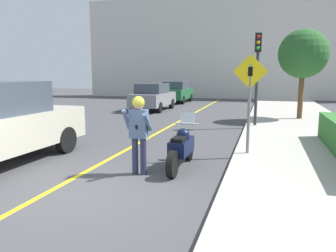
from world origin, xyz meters
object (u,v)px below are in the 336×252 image
(crossing_sign, at_px, (249,94))
(street_tree, at_px, (303,54))
(motorcycle, at_px, (182,148))
(parked_car_grey, at_px, (153,97))
(parked_car_green, at_px, (177,92))
(traffic_light, at_px, (258,62))
(person_biker, at_px, (139,127))

(crossing_sign, xyz_separation_m, street_tree, (2.02, 7.92, 1.45))
(motorcycle, xyz_separation_m, crossing_sign, (1.48, 1.45, 1.23))
(parked_car_grey, bearing_deg, crossing_sign, -58.73)
(street_tree, xyz_separation_m, parked_car_green, (-8.44, 8.43, -2.33))
(traffic_light, bearing_deg, parked_car_green, 119.93)
(motorcycle, relative_size, street_tree, 0.52)
(street_tree, bearing_deg, traffic_light, -125.60)
(crossing_sign, bearing_deg, parked_car_grey, 121.27)
(person_biker, distance_m, street_tree, 11.21)
(motorcycle, height_order, person_biker, person_biker)
(motorcycle, bearing_deg, parked_car_green, 105.50)
(street_tree, distance_m, parked_car_green, 12.15)
(street_tree, height_order, parked_car_green, street_tree)
(crossing_sign, bearing_deg, parked_car_green, 111.44)
(person_biker, xyz_separation_m, street_tree, (4.30, 10.14, 2.08))
(traffic_light, height_order, parked_car_green, traffic_light)
(parked_car_green, bearing_deg, person_biker, -77.43)
(person_biker, relative_size, parked_car_grey, 0.42)
(person_biker, bearing_deg, parked_car_grey, 107.83)
(street_tree, relative_size, parked_car_green, 1.00)
(crossing_sign, xyz_separation_m, parked_car_grey, (-6.37, 10.49, -0.87))
(motorcycle, distance_m, street_tree, 10.36)
(parked_car_green, bearing_deg, motorcycle, -74.50)
(person_biker, bearing_deg, traffic_light, 72.55)
(street_tree, bearing_deg, crossing_sign, -104.32)
(person_biker, distance_m, parked_car_grey, 13.35)
(traffic_light, distance_m, street_tree, 3.45)
(parked_car_green, bearing_deg, parked_car_grey, -89.50)
(parked_car_grey, distance_m, parked_car_green, 5.86)
(person_biker, bearing_deg, street_tree, 67.00)
(crossing_sign, bearing_deg, person_biker, -135.78)
(street_tree, distance_m, parked_car_grey, 9.08)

